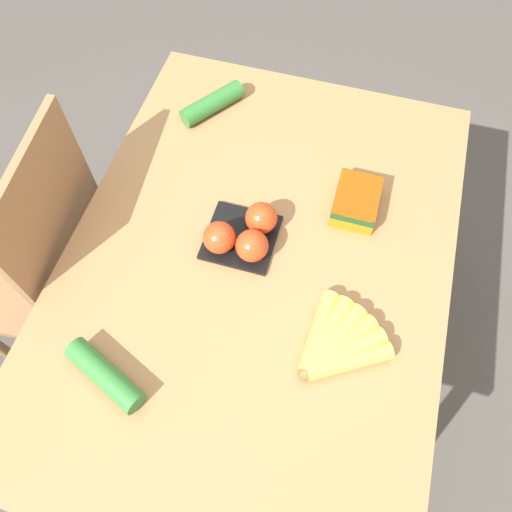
% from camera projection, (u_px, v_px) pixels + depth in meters
% --- Properties ---
extents(ground_plane, '(12.00, 12.00, 0.00)m').
position_uv_depth(ground_plane, '(256.00, 357.00, 1.85)').
color(ground_plane, '#4C4742').
extents(dining_table, '(1.27, 0.91, 0.75)m').
position_uv_depth(dining_table, '(256.00, 281.00, 1.28)').
color(dining_table, '#9E7044').
rests_on(dining_table, ground_plane).
extents(chair, '(0.46, 0.44, 1.00)m').
position_uv_depth(chair, '(50.00, 265.00, 1.45)').
color(chair, '#8E6642').
rests_on(chair, ground_plane).
extents(banana_bunch, '(0.21, 0.19, 0.04)m').
position_uv_depth(banana_bunch, '(335.00, 345.00, 1.07)').
color(banana_bunch, brown).
rests_on(banana_bunch, dining_table).
extents(tomato_pack, '(0.17, 0.17, 0.09)m').
position_uv_depth(tomato_pack, '(244.00, 234.00, 1.18)').
color(tomato_pack, black).
rests_on(tomato_pack, dining_table).
extents(carrot_bag, '(0.14, 0.11, 0.06)m').
position_uv_depth(carrot_bag, '(356.00, 201.00, 1.23)').
color(carrot_bag, orange).
rests_on(carrot_bag, dining_table).
extents(cucumber_near, '(0.19, 0.15, 0.05)m').
position_uv_depth(cucumber_near, '(212.00, 103.00, 1.40)').
color(cucumber_near, '#2D702D').
rests_on(cucumber_near, dining_table).
extents(cucumber_far, '(0.12, 0.20, 0.05)m').
position_uv_depth(cucumber_far, '(105.00, 375.00, 1.03)').
color(cucumber_far, '#2D702D').
rests_on(cucumber_far, dining_table).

